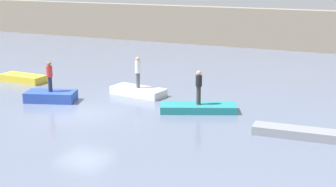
{
  "coord_description": "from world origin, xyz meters",
  "views": [
    {
      "loc": [
        13.62,
        -19.53,
        6.98
      ],
      "look_at": [
        3.04,
        3.56,
        0.51
      ],
      "focal_mm": 52.62,
      "sensor_mm": 36.0,
      "label": 1
    }
  ],
  "objects_px": {
    "rowboat_grey": "(300,133)",
    "person_red_shirt": "(50,75)",
    "person_white_shirt": "(138,71)",
    "rowboat_yellow": "(23,78)",
    "rowboat_blue": "(51,96)",
    "rowboat_white": "(138,91)",
    "rowboat_teal": "(198,108)",
    "person_dark_shirt": "(199,86)"
  },
  "relations": [
    {
      "from": "rowboat_grey",
      "to": "person_white_shirt",
      "type": "distance_m",
      "value": 10.33
    },
    {
      "from": "rowboat_grey",
      "to": "person_white_shirt",
      "type": "bearing_deg",
      "value": 156.48
    },
    {
      "from": "person_dark_shirt",
      "to": "person_white_shirt",
      "type": "height_order",
      "value": "person_white_shirt"
    },
    {
      "from": "person_dark_shirt",
      "to": "rowboat_blue",
      "type": "bearing_deg",
      "value": -169.55
    },
    {
      "from": "person_dark_shirt",
      "to": "person_red_shirt",
      "type": "distance_m",
      "value": 8.11
    },
    {
      "from": "person_white_shirt",
      "to": "person_red_shirt",
      "type": "distance_m",
      "value": 4.83
    },
    {
      "from": "rowboat_yellow",
      "to": "rowboat_blue",
      "type": "height_order",
      "value": "rowboat_blue"
    },
    {
      "from": "rowboat_blue",
      "to": "rowboat_teal",
      "type": "distance_m",
      "value": 8.11
    },
    {
      "from": "rowboat_grey",
      "to": "person_red_shirt",
      "type": "relative_size",
      "value": 2.44
    },
    {
      "from": "rowboat_white",
      "to": "rowboat_grey",
      "type": "bearing_deg",
      "value": -11.94
    },
    {
      "from": "person_red_shirt",
      "to": "person_white_shirt",
      "type": "bearing_deg",
      "value": 40.62
    },
    {
      "from": "rowboat_teal",
      "to": "person_white_shirt",
      "type": "bearing_deg",
      "value": 134.98
    },
    {
      "from": "rowboat_teal",
      "to": "rowboat_blue",
      "type": "bearing_deg",
      "value": 166.65
    },
    {
      "from": "rowboat_yellow",
      "to": "rowboat_white",
      "type": "distance_m",
      "value": 8.23
    },
    {
      "from": "rowboat_yellow",
      "to": "rowboat_blue",
      "type": "bearing_deg",
      "value": -32.16
    },
    {
      "from": "rowboat_white",
      "to": "person_white_shirt",
      "type": "distance_m",
      "value": 1.2
    },
    {
      "from": "person_dark_shirt",
      "to": "person_red_shirt",
      "type": "xyz_separation_m",
      "value": [
        -7.97,
        -1.47,
        0.11
      ]
    },
    {
      "from": "rowboat_yellow",
      "to": "rowboat_white",
      "type": "xyz_separation_m",
      "value": [
        8.23,
        0.04,
        -0.01
      ]
    },
    {
      "from": "rowboat_yellow",
      "to": "rowboat_teal",
      "type": "distance_m",
      "value": 12.64
    },
    {
      "from": "rowboat_teal",
      "to": "person_dark_shirt",
      "type": "xyz_separation_m",
      "value": [
        0.0,
        0.0,
        1.16
      ]
    },
    {
      "from": "rowboat_grey",
      "to": "person_red_shirt",
      "type": "height_order",
      "value": "person_red_shirt"
    },
    {
      "from": "person_dark_shirt",
      "to": "rowboat_white",
      "type": "bearing_deg",
      "value": 158.77
    },
    {
      "from": "rowboat_white",
      "to": "rowboat_teal",
      "type": "bearing_deg",
      "value": -13.27
    },
    {
      "from": "rowboat_white",
      "to": "rowboat_grey",
      "type": "xyz_separation_m",
      "value": [
        9.65,
        -3.49,
        -0.02
      ]
    },
    {
      "from": "person_white_shirt",
      "to": "person_red_shirt",
      "type": "relative_size",
      "value": 1.08
    },
    {
      "from": "person_red_shirt",
      "to": "rowboat_teal",
      "type": "bearing_deg",
      "value": 10.45
    },
    {
      "from": "rowboat_blue",
      "to": "person_white_shirt",
      "type": "relative_size",
      "value": 1.5
    },
    {
      "from": "rowboat_yellow",
      "to": "rowboat_blue",
      "type": "distance_m",
      "value": 5.52
    },
    {
      "from": "rowboat_blue",
      "to": "rowboat_grey",
      "type": "distance_m",
      "value": 13.32
    },
    {
      "from": "person_dark_shirt",
      "to": "person_red_shirt",
      "type": "relative_size",
      "value": 1.06
    },
    {
      "from": "rowboat_grey",
      "to": "person_white_shirt",
      "type": "height_order",
      "value": "person_white_shirt"
    },
    {
      "from": "rowboat_blue",
      "to": "rowboat_grey",
      "type": "bearing_deg",
      "value": -20.4
    },
    {
      "from": "rowboat_blue",
      "to": "person_red_shirt",
      "type": "relative_size",
      "value": 1.62
    },
    {
      "from": "rowboat_blue",
      "to": "rowboat_yellow",
      "type": "bearing_deg",
      "value": 126.88
    },
    {
      "from": "rowboat_yellow",
      "to": "rowboat_grey",
      "type": "xyz_separation_m",
      "value": [
        17.88,
        -3.45,
        -0.03
      ]
    },
    {
      "from": "rowboat_blue",
      "to": "rowboat_white",
      "type": "bearing_deg",
      "value": 21.71
    },
    {
      "from": "person_white_shirt",
      "to": "person_red_shirt",
      "type": "height_order",
      "value": "person_white_shirt"
    },
    {
      "from": "rowboat_blue",
      "to": "person_red_shirt",
      "type": "distance_m",
      "value": 1.18
    },
    {
      "from": "rowboat_blue",
      "to": "person_dark_shirt",
      "type": "height_order",
      "value": "person_dark_shirt"
    },
    {
      "from": "rowboat_blue",
      "to": "rowboat_teal",
      "type": "height_order",
      "value": "rowboat_blue"
    },
    {
      "from": "rowboat_white",
      "to": "person_red_shirt",
      "type": "relative_size",
      "value": 1.91
    },
    {
      "from": "person_dark_shirt",
      "to": "person_red_shirt",
      "type": "height_order",
      "value": "person_red_shirt"
    }
  ]
}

